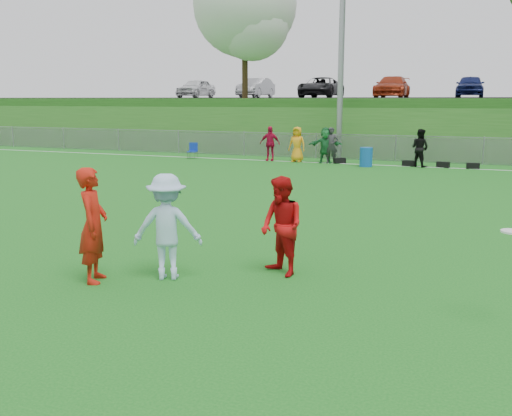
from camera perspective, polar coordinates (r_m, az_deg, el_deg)
The scene contains 16 objects.
ground at distance 9.71m, azimuth -2.71°, elevation -7.18°, with size 120.00×120.00×0.00m, color #135C17.
sideline_far at distance 26.86m, azimuth 13.13°, elevation 4.16°, with size 60.00×0.10×0.01m, color white.
fence at distance 28.77m, azimuth 13.77°, elevation 5.85°, with size 58.00×0.06×1.30m.
light_pole at distance 30.23m, azimuth 8.61°, elevation 17.77°, with size 1.20×0.40×12.15m.
berm at distance 39.64m, azimuth 16.00°, elevation 8.26°, with size 120.00×18.00×3.00m, color #1F5618.
parking_lot at distance 41.60m, azimuth 16.38°, elevation 10.49°, with size 120.00×12.00×0.10m, color black.
tree_white_flowering at distance 36.41m, azimuth -0.94°, elevation 19.25°, with size 6.30×6.30×8.78m.
car_row at distance 40.74m, azimuth 14.64°, elevation 11.66°, with size 32.04×5.18×1.44m.
spectator_row at distance 27.31m, azimuth 7.45°, elevation 6.23°, with size 8.17×0.95×1.69m.
gear_bags at distance 26.81m, azimuth 15.57°, elevation 4.30°, with size 6.51×0.56×0.26m.
player_red_left at distance 9.76m, azimuth -15.97°, elevation -1.66°, with size 0.70×0.46×1.92m, color #B9190C.
player_red_center at distance 9.77m, azimuth 2.59°, elevation -1.84°, with size 0.83×0.65×1.72m, color red.
player_blue at distance 9.67m, azimuth -8.87°, elevation -1.87°, with size 1.16×0.67×1.79m, color #AFCFF2.
frisbee at distance 8.18m, azimuth 24.23°, elevation -2.16°, with size 0.29×0.29×0.03m.
recycling_bin at distance 26.21m, azimuth 10.95°, elevation 5.03°, with size 0.58×0.58×0.86m, color #0F53A8.
camp_chair at distance 29.53m, azimuth -6.37°, elevation 5.41°, with size 0.51×0.52×0.80m.
Camera 1 is at (3.78, -8.43, 3.00)m, focal length 40.00 mm.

